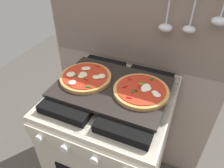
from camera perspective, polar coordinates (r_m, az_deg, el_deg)
name	(u,v)px	position (r m, az deg, el deg)	size (l,w,h in m)	color
kitchen_backsplash	(133,72)	(1.36, 5.76, 3.14)	(1.10, 0.09, 1.55)	gray
stove	(112,145)	(1.37, -0.03, -16.11)	(0.60, 0.64, 0.90)	beige
baking_tray	(112,87)	(1.04, 0.00, -0.79)	(0.54, 0.38, 0.02)	black
pizza_left	(86,77)	(1.08, -7.09, 1.97)	(0.26, 0.26, 0.03)	#C18947
pizza_right	(141,90)	(1.00, 7.86, -1.72)	(0.26, 0.26, 0.03)	tan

